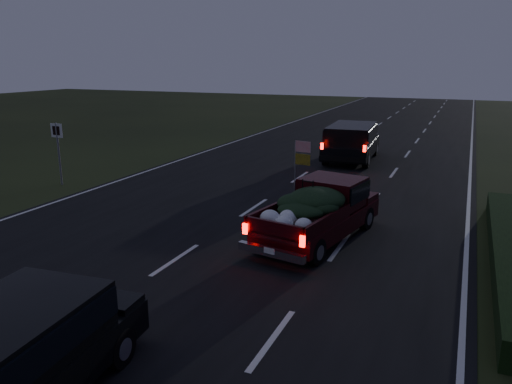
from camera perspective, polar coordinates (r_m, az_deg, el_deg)
The scene contains 6 objects.
ground at distance 12.86m, azimuth -9.19°, elevation -7.70°, with size 120.00×120.00×0.00m, color black.
road_asphalt at distance 12.86m, azimuth -9.19°, elevation -7.66°, with size 14.00×120.00×0.02m, color black.
route_sign at distance 21.43m, azimuth -21.70°, elevation 5.11°, with size 0.55×0.08×2.50m.
pickup_truck at distance 13.96m, azimuth 7.24°, elevation -1.83°, with size 2.59×4.90×2.44m.
lead_suv at distance 25.33m, azimuth 10.88°, elevation 6.00°, with size 2.45×5.27×1.48m.
rear_suv at distance 7.96m, azimuth -27.20°, elevation -16.50°, with size 2.32×4.56×1.27m.
Camera 1 is at (6.47, -9.98, 4.88)m, focal length 35.00 mm.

